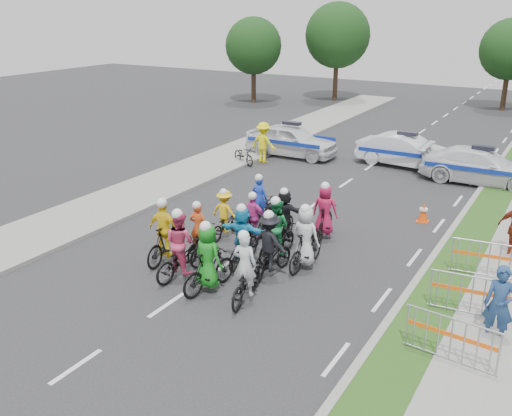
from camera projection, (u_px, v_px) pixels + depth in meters
The scene contains 31 objects.
ground at pixel (167, 305), 14.36m from camera, with size 90.00×90.00×0.00m, color #28282B.
curb_right at pixel (423, 272), 15.97m from camera, with size 0.20×60.00×0.12m, color gray.
grass_strip at pixel (448, 278), 15.64m from camera, with size 1.20×60.00×0.11m, color #294C18.
sidewalk_left at pixel (115, 203), 21.49m from camera, with size 3.00×60.00×0.13m, color gray.
rider_0 at pixel (246, 277), 14.40m from camera, with size 1.00×2.00×1.95m.
rider_1 at pixel (208, 264), 14.82m from camera, with size 0.92×1.96×2.00m.
rider_2 at pixel (181, 252), 15.62m from camera, with size 0.91×2.05×2.03m.
rider_3 at pixel (166, 238), 16.52m from camera, with size 1.03×1.94×2.00m.
rider_4 at pixel (270, 251), 15.68m from camera, with size 1.15×1.98×1.96m.
rider_5 at pixel (243, 239), 16.32m from camera, with size 1.54×1.84×1.90m.
rider_6 at pixel (200, 237), 17.00m from camera, with size 0.91×1.80×1.76m.
rider_7 at pixel (305, 244), 16.12m from camera, with size 0.85×1.90×1.97m.
rider_8 at pixel (276, 235), 16.80m from camera, with size 0.85×1.95×1.95m.
rider_9 at pixel (254, 224), 17.74m from camera, with size 0.89×1.69×1.77m.
rider_10 at pixel (225, 218), 18.35m from camera, with size 0.93×1.64×1.66m.
rider_11 at pixel (285, 218), 18.03m from camera, with size 1.48×1.76×1.79m.
rider_12 at pixel (260, 208), 19.42m from camera, with size 0.66×1.80×1.82m.
rider_13 at pixel (325, 216), 18.23m from camera, with size 0.88×1.88×1.92m.
police_car_0 at pixel (291, 140), 28.18m from camera, with size 1.84×4.58×1.56m, color white.
police_car_1 at pixel (406, 151), 26.33m from camera, with size 1.57×4.50×1.48m, color white.
police_car_2 at pixel (481, 166), 23.90m from camera, with size 2.03×4.99×1.45m, color white.
spectator_0 at pixel (499, 305), 12.54m from camera, with size 0.67×0.44×1.83m, color navy.
marshal_hiviz at pixel (263, 142), 26.98m from camera, with size 1.24×0.72×1.93m, color #F4EA0C.
barrier_0 at pixel (451, 342), 11.80m from camera, with size 2.00×0.50×1.12m, color #A5A8AD, non-canonical shape.
barrier_1 at pixel (472, 297), 13.58m from camera, with size 2.00×0.50×1.12m, color #A5A8AD, non-canonical shape.
barrier_2 at pixel (489, 261), 15.47m from camera, with size 2.00×0.50×1.12m, color #A5A8AD, non-canonical shape.
cone_0 at pixel (423, 212), 19.75m from camera, with size 0.40×0.40×0.70m.
parked_bike at pixel (244, 155), 26.85m from camera, with size 0.57×1.64×0.86m, color black.
tree_0 at pixel (254, 46), 42.33m from camera, with size 4.20×4.20×6.30m.
tree_3 at pixel (337, 35), 42.97m from camera, with size 4.90×4.90×7.35m.
tree_4 at pixel (511, 49), 39.12m from camera, with size 4.20×4.20×6.30m.
Camera 1 is at (8.35, -9.80, 7.16)m, focal length 40.00 mm.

